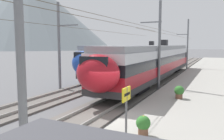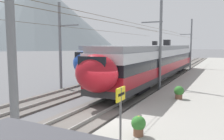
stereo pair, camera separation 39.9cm
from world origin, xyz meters
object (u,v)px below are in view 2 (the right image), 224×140
Objects in this scene: catenary_mast_west at (8,30)px; potted_plant_platform_edge at (138,124)px; catenary_mast_mid at (159,44)px; catenary_mast_far_side at (61,45)px; platform_sign at (121,102)px; train_near_platform at (157,61)px; catenary_mast_east at (190,44)px; potted_plant_by_shelter at (179,92)px; train_far_track at (144,56)px.

potted_plant_platform_edge is at bearing -29.15° from catenary_mast_west.
catenary_mast_west reaches higher than catenary_mast_mid.
potted_plant_platform_edge is at bearing -127.63° from catenary_mast_far_side.
catenary_mast_mid is 19.00× the size of platform_sign.
train_near_platform is 10.39m from catenary_mast_far_side.
train_near_platform is 0.68× the size of catenary_mast_east.
platform_sign reaches higher than potted_plant_platform_edge.
catenary_mast_far_side reaches higher than platform_sign.
platform_sign is 1.47m from potted_plant_platform_edge.
catenary_mast_far_side is 13.14m from platform_sign.
potted_plant_by_shelter is (-4.02, -2.51, -3.18)m from catenary_mast_mid.
train_far_track is 30.10m from catenary_mast_west.
catenary_mast_west is at bearing 167.51° from potted_plant_by_shelter.
catenary_mast_west is 1.00× the size of catenary_mast_mid.
train_far_track is 17.79m from catenary_mast_far_side.
catenary_mast_west is 4.41m from platform_sign.
potted_plant_by_shelter is at bearing -1.85° from potted_plant_platform_edge.
train_near_platform is at bearing -154.25° from train_far_track.
platform_sign is (-26.29, -7.97, -0.37)m from train_far_track.
catenary_mast_far_side is (-21.77, 7.74, -0.13)m from catenary_mast_east.
catenary_mast_east reaches higher than catenary_mast_mid.
catenary_mast_mid is 8.50m from catenary_mast_far_side.
catenary_mast_east is at bearing -0.01° from catenary_mast_mid.
train_near_platform is 12.91× the size of platform_sign.
catenary_mast_east is 48.62× the size of potted_plant_platform_edge.
train_near_platform is 0.68× the size of catenary_mast_mid.
catenary_mast_east reaches higher than train_near_platform.
train_far_track is at bearing 16.88° from platform_sign.
potted_plant_platform_edge is at bearing -168.56° from catenary_mast_mid.
catenary_mast_east is (18.25, -0.00, 0.07)m from catenary_mast_mid.
train_near_platform reaches higher than potted_plant_by_shelter.
catenary_mast_east is at bearing -55.62° from train_far_track.
catenary_mast_mid is 12.51m from platform_sign.
potted_plant_by_shelter is at bearing -92.82° from catenary_mast_far_side.
platform_sign is at bearing 159.18° from potted_plant_platform_edge.
catenary_mast_west reaches higher than train_far_track.
potted_plant_by_shelter is (-0.51, -10.25, -3.13)m from catenary_mast_far_side.
train_far_track is at bearing 18.20° from potted_plant_platform_edge.
catenary_mast_far_side is at bearing 174.55° from train_far_track.
train_near_platform is 0.68× the size of catenary_mast_west.
catenary_mast_east is 19.00× the size of platform_sign.
catenary_mast_far_side is at bearing 142.29° from train_near_platform.
catenary_mast_west is 33.55m from catenary_mast_east.
catenary_mast_east is 29.76m from potted_plant_platform_edge.
catenary_mast_east is 45.59× the size of potted_plant_by_shelter.
train_far_track is 27.47m from platform_sign.
train_far_track is at bearing 25.75° from train_near_platform.
catenary_mast_far_side is (11.78, 7.75, -0.39)m from catenary_mast_west.
catenary_mast_west reaches higher than platform_sign.
platform_sign is at bearing -168.59° from train_near_platform.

